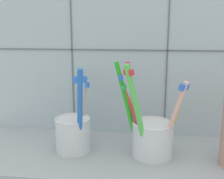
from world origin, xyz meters
TOP-DOWN VIEW (x-y plane):
  - counter_slab at (0.00, 0.00)cm, footprint 64.00×22.00cm
  - tile_wall_back at (0.00, 12.00)cm, footprint 64.00×2.20cm
  - toothbrush_cup_left at (-7.65, 0.17)cm, footprint 7.52×12.38cm
  - toothbrush_cup_right at (7.59, -0.22)cm, footprint 13.38×10.63cm

SIDE VIEW (x-z plane):
  - counter_slab at x=0.00cm, z-range 0.00..2.00cm
  - toothbrush_cup_left at x=-7.65cm, z-range -2.41..14.92cm
  - toothbrush_cup_right at x=7.59cm, z-range -2.84..15.70cm
  - tile_wall_back at x=0.00cm, z-range 0.00..45.00cm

